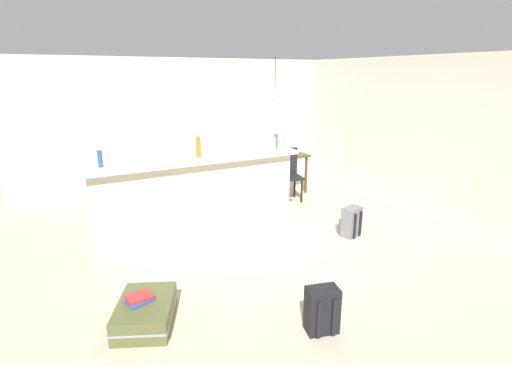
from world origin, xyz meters
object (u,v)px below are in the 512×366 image
at_px(pendant_lamp, 275,94).
at_px(suitcase_flat_olive, 146,312).
at_px(grocery_bag, 264,145).
at_px(backpack_grey, 351,222).
at_px(dining_table, 275,159).
at_px(backpack_black, 322,310).
at_px(dining_chair_near_partition, 289,172).
at_px(bottle_amber, 198,147).
at_px(book_stack, 139,299).
at_px(bottle_blue, 100,159).
at_px(bottle_green, 276,142).

height_order(pendant_lamp, suitcase_flat_olive, pendant_lamp).
height_order(grocery_bag, backpack_grey, grocery_bag).
relative_size(dining_table, backpack_grey, 2.62).
distance_m(pendant_lamp, backpack_black, 4.54).
bearing_deg(grocery_bag, backpack_grey, -46.51).
relative_size(grocery_bag, dining_chair_near_partition, 0.28).
height_order(dining_table, backpack_black, dining_table).
bearing_deg(backpack_grey, suitcase_flat_olive, -168.12).
distance_m(suitcase_flat_olive, backpack_grey, 3.08).
bearing_deg(suitcase_flat_olive, backpack_black, -32.31).
height_order(bottle_amber, pendant_lamp, pendant_lamp).
height_order(dining_table, suitcase_flat_olive, dining_table).
bearing_deg(book_stack, bottle_blue, 90.74).
distance_m(backpack_black, book_stack, 1.64).
bearing_deg(bottle_amber, dining_chair_near_partition, 22.07).
relative_size(dining_chair_near_partition, backpack_black, 2.21).
bearing_deg(backpack_grey, book_stack, -168.67).
relative_size(bottle_blue, bottle_green, 0.90).
relative_size(backpack_grey, book_stack, 1.63).
bearing_deg(book_stack, dining_table, 42.54).
distance_m(dining_table, book_stack, 4.36).
bearing_deg(backpack_grey, backpack_black, -138.22).
xyz_separation_m(bottle_blue, bottle_green, (2.44, -0.04, 0.01)).
bearing_deg(dining_chair_near_partition, suitcase_flat_olive, -142.16).
distance_m(bottle_blue, bottle_amber, 1.23).
distance_m(bottle_amber, dining_chair_near_partition, 2.25).
xyz_separation_m(suitcase_flat_olive, book_stack, (-0.04, 0.02, 0.14)).
bearing_deg(pendant_lamp, bottle_blue, -158.37).
bearing_deg(grocery_bag, backpack_black, -108.04).
distance_m(bottle_amber, bottle_green, 1.22).
distance_m(bottle_amber, pendant_lamp, 2.47).
height_order(pendant_lamp, backpack_black, pendant_lamp).
xyz_separation_m(bottle_blue, dining_chair_near_partition, (3.19, 0.73, -0.71)).
bearing_deg(suitcase_flat_olive, book_stack, 150.72).
height_order(bottle_green, backpack_grey, bottle_green).
height_order(bottle_blue, dining_chair_near_partition, bottle_blue).
distance_m(bottle_blue, backpack_grey, 3.41).
bearing_deg(bottle_amber, backpack_grey, -28.49).
relative_size(bottle_amber, grocery_bag, 1.12).
height_order(backpack_black, book_stack, backpack_black).
bearing_deg(dining_chair_near_partition, backpack_grey, -93.91).
bearing_deg(bottle_green, bottle_blue, 178.96).
bearing_deg(bottle_blue, dining_table, 21.37).
bearing_deg(bottle_blue, book_stack, -89.26).
xyz_separation_m(backpack_grey, backpack_black, (-1.66, -1.48, 0.00)).
bearing_deg(bottle_green, dining_chair_near_partition, 46.04).
relative_size(dining_table, book_stack, 4.28).
relative_size(bottle_blue, backpack_grey, 0.49).
relative_size(bottle_blue, dining_table, 0.19).
height_order(backpack_grey, backpack_black, same).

